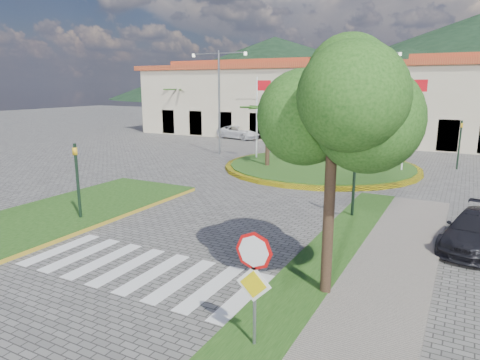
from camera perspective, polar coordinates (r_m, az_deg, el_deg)
The scene contains 21 objects.
ground at distance 11.25m, azimuth -27.66°, elevation -17.98°, with size 160.00×160.00×0.00m, color #575553.
verge_right at distance 9.63m, azimuth 1.34°, elevation -21.25°, with size 1.60×28.00×0.18m, color #1B4413.
median_left at distance 19.35m, azimuth -24.12°, elevation -4.63°, with size 5.00×14.00×0.18m, color #1B4413.
crosswalk at distance 13.55m, azimuth -13.43°, elevation -11.48°, with size 8.00×3.00×0.01m, color silver.
roundabout_island at distance 28.91m, azimuth 10.73°, elevation 1.84°, with size 12.70×12.70×6.00m.
stop_sign at distance 8.73m, azimuth 1.89°, elevation -12.23°, with size 0.80×0.11×2.65m.
deciduous_tree at distance 10.56m, azimuth 12.46°, elevation 10.79°, with size 3.60×3.60×6.80m.
traffic_light_left at distance 18.23m, azimuth -20.89°, elevation 0.65°, with size 0.15×0.18×3.20m.
traffic_light_right at distance 17.94m, azimuth 15.01°, elevation 0.87°, with size 0.15×0.18×3.20m.
traffic_light_far at distance 31.36m, azimuth 27.26°, elevation 4.77°, with size 0.18×0.15×3.20m.
direction_sign_west at distance 37.64m, azimuth 12.16°, elevation 9.39°, with size 1.60×0.14×5.20m.
direction_sign_east at distance 36.58m, azimuth 19.79°, elevation 8.85°, with size 1.60×0.14×5.20m.
street_lamp_centre at distance 35.94m, azimuth 16.47°, elevation 10.56°, with size 4.80×0.16×8.00m.
street_lamp_west at distance 33.96m, azimuth -2.80°, elevation 10.96°, with size 4.80×0.16×8.00m.
building_left at distance 48.64m, azimuth 0.64°, elevation 10.77°, with size 23.32×9.54×8.05m.
hill_far_west at distance 158.49m, azimuth 4.60°, elevation 14.56°, with size 140.00×140.00×22.00m, color black.
hill_near_back at distance 136.43m, azimuth 20.84°, elevation 12.87°, with size 110.00×110.00×16.00m, color black.
white_van at distance 44.26m, azimuth -0.07°, elevation 6.40°, with size 2.25×4.89×1.36m, color white.
car_dark_a at distance 37.43m, azimuth 9.33°, elevation 4.90°, with size 1.29×3.22×1.10m, color black.
car_dark_b at distance 41.42m, azimuth 19.06°, elevation 5.10°, with size 1.15×3.31×1.09m, color black.
car_side_right at distance 16.65m, azimuth 29.07°, elevation -5.91°, with size 1.76×4.32×1.25m, color black.
Camera 1 is at (8.37, -5.16, 5.45)m, focal length 32.00 mm.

